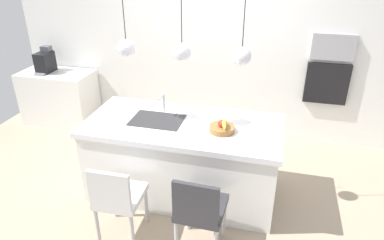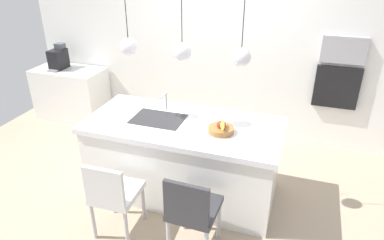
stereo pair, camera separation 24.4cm
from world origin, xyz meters
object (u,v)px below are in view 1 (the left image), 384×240
object	(u,v)px
coffee_machine	(45,61)
oven	(327,83)
chair_middle	(200,209)
microwave	(333,47)
chair_near	(118,197)
fruit_bowl	(222,127)

from	to	relation	value
coffee_machine	oven	world-z (taller)	coffee_machine
coffee_machine	chair_middle	size ratio (longest dim) A/B	0.44
microwave	chair_near	world-z (taller)	microwave
microwave	chair_middle	xyz separation A→B (m)	(-1.19, -2.42, -0.90)
fruit_bowl	chair_middle	bearing A→B (deg)	-93.77
fruit_bowl	oven	distance (m)	2.01
coffee_machine	chair_middle	world-z (taller)	coffee_machine
coffee_machine	microwave	distance (m)	4.15
coffee_machine	oven	bearing A→B (deg)	4.13
microwave	chair_middle	bearing A→B (deg)	-116.13
microwave	chair_middle	size ratio (longest dim) A/B	0.62
coffee_machine	oven	xyz separation A→B (m)	(4.12, 0.30, -0.08)
fruit_bowl	microwave	world-z (taller)	microwave
chair_near	chair_middle	xyz separation A→B (m)	(0.78, -0.00, 0.02)
fruit_bowl	oven	world-z (taller)	oven
oven	chair_middle	xyz separation A→B (m)	(-1.19, -2.42, -0.40)
oven	coffee_machine	bearing A→B (deg)	-175.87
oven	microwave	bearing A→B (deg)	0.00
fruit_bowl	microwave	size ratio (longest dim) A/B	0.49
fruit_bowl	chair_near	world-z (taller)	fruit_bowl
oven	chair_middle	bearing A→B (deg)	-116.13
microwave	chair_near	distance (m)	3.26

